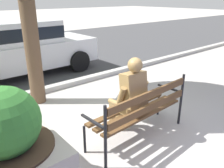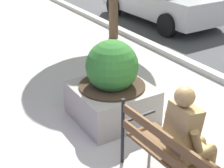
# 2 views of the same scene
# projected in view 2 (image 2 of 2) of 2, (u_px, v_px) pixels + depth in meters

# --- Properties ---
(park_bench) EXTENTS (1.82, 0.60, 0.95)m
(park_bench) POSITION_uv_depth(u_px,v_px,m) (181.00, 160.00, 3.67)
(park_bench) COLOR brown
(park_bench) RESTS_ON ground
(bronze_statue_seated) EXTENTS (0.66, 0.76, 1.37)m
(bronze_statue_seated) POSITION_uv_depth(u_px,v_px,m) (191.00, 141.00, 3.79)
(bronze_statue_seated) COLOR olive
(bronze_statue_seated) RESTS_ON ground
(concrete_planter) EXTENTS (1.15, 1.15, 1.30)m
(concrete_planter) POSITION_uv_depth(u_px,v_px,m) (112.00, 88.00, 5.28)
(concrete_planter) COLOR gray
(concrete_planter) RESTS_ON ground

